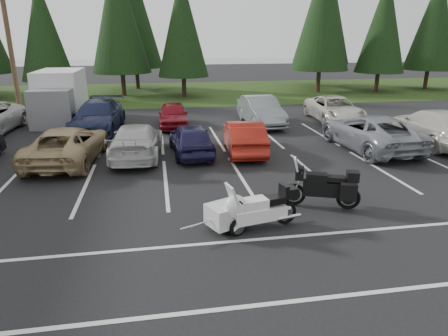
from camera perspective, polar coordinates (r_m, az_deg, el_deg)
ground at (r=13.30m, az=1.34°, el=-3.03°), size 120.00×120.00×0.00m
grass_strip at (r=36.54m, az=-5.97°, el=10.69°), size 80.00×16.00×0.01m
lake_water at (r=67.62m, az=-4.39°, el=14.25°), size 70.00×50.00×0.02m
utility_pole at (r=25.31m, az=-28.38°, el=15.96°), size 1.60×0.26×9.00m
box_truck at (r=25.50m, az=-22.63°, el=9.34°), size 2.40×5.60×2.90m
stall_markings at (r=15.14m, az=-0.10°, el=-0.29°), size 32.00×16.00×0.01m
conifer_3 at (r=34.51m, az=-24.50°, el=17.54°), size 3.87×3.87×9.02m
conifer_4 at (r=35.18m, az=-14.91°, el=20.57°), size 4.80×4.80×11.17m
conifer_5 at (r=33.83m, az=-6.00°, el=19.63°), size 4.14×4.14×9.63m
conifer_6 at (r=37.19m, az=14.01°, el=20.77°), size 4.93×4.93×11.48m
conifer_7 at (r=39.35m, az=21.86°, el=18.57°), size 4.27×4.27×9.94m
conifer_8 at (r=43.05m, az=27.95°, el=18.16°), size 4.53×4.53×10.56m
conifer_back_b at (r=39.72m, az=-12.86°, el=20.75°), size 4.97×4.97×11.58m
conifer_back_c at (r=42.33m, az=14.10°, el=21.48°), size 5.50×5.50×12.81m
car_near_2 at (r=17.13m, az=-21.46°, el=3.13°), size 2.92×5.40×1.44m
car_near_3 at (r=17.01m, az=-12.38°, el=3.83°), size 2.29×4.95×1.40m
car_near_4 at (r=17.04m, az=-4.74°, el=4.14°), size 1.84×4.06×1.35m
car_near_5 at (r=17.30m, az=2.85°, el=4.49°), size 1.83×4.38×1.41m
car_near_6 at (r=18.98m, az=20.14°, el=4.86°), size 2.87×5.72×1.55m
car_near_7 at (r=21.03m, az=27.73°, el=5.23°), size 2.47×5.73×1.64m
car_far_1 at (r=22.28m, az=-17.59°, el=7.04°), size 2.75×5.65×1.58m
car_far_2 at (r=22.52m, az=-7.27°, el=7.55°), size 1.71×3.99×1.34m
car_far_3 at (r=22.93m, az=5.28°, el=8.14°), size 1.83×4.89×1.60m
car_far_4 at (r=24.71m, az=15.50°, el=8.10°), size 2.67×5.29×1.44m
touring_motorcycle at (r=10.40m, az=5.03°, el=-5.29°), size 2.61×1.29×1.38m
cargo_trailer at (r=10.51m, az=0.68°, el=-6.91°), size 1.82×1.47×0.74m
adventure_motorcycle at (r=12.00m, az=13.80°, el=-2.12°), size 2.64×1.68×1.52m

